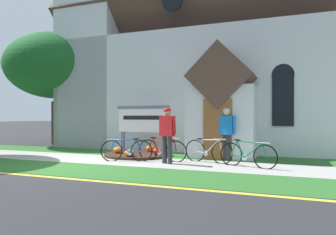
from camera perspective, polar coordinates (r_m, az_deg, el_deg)
name	(u,v)px	position (r m, az deg, el deg)	size (l,w,h in m)	color
ground	(129,152)	(13.49, -7.16, -6.21)	(140.00, 140.00, 0.00)	#2B2B2D
sidewalk_slab	(143,162)	(10.48, -4.59, -8.03)	(32.00, 2.06, 0.01)	#A8A59E
grass_verge	(111,172)	(8.72, -10.36, -9.73)	(32.00, 2.00, 0.01)	#2D6628
church_lawn	(164,155)	(12.27, -0.65, -6.83)	(24.00, 1.87, 0.01)	#2D6628
curb_paint_stripe	(86,180)	(7.77, -14.80, -10.97)	(28.00, 0.16, 0.01)	yellow
church_building	(190,56)	(17.31, 4.00, 11.08)	(12.88, 10.49, 13.12)	silver
church_sign	(143,121)	(12.28, -4.59, -0.66)	(2.31, 0.26, 1.92)	slate
flower_bed	(139,154)	(11.98, -5.40, -6.65)	(2.57, 2.57, 0.34)	#382319
bicycle_black	(127,150)	(10.61, -7.53, -5.92)	(1.65, 0.64, 0.79)	black
bicycle_blue	(162,150)	(10.56, -1.15, -5.93)	(1.78, 0.15, 0.83)	black
bicycle_red	(247,155)	(9.58, 14.26, -6.57)	(1.72, 0.57, 0.84)	black
bicycle_orange	(208,151)	(10.30, 7.29, -6.06)	(1.68, 0.51, 0.81)	black
cyclist_in_white_jersey	(167,130)	(9.92, -0.14, -2.37)	(0.64, 0.36, 1.78)	#2D2D33
cyclist_in_green_jersey	(227,129)	(10.82, 10.66, -2.14)	(0.63, 0.38, 1.79)	#2D2D33
yard_deciduous_tree	(55,66)	(18.02, -19.92, 8.77)	(5.13, 5.13, 5.94)	#3D2D1E
distant_hill	(315,123)	(72.69, 25.16, -0.99)	(99.63, 38.54, 16.19)	#847A5B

